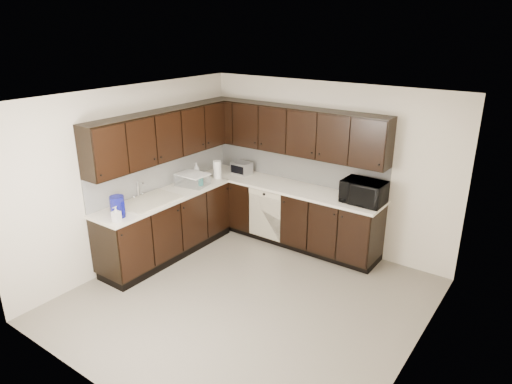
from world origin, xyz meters
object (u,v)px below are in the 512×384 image
at_px(sink, 149,206).
at_px(microwave, 364,192).
at_px(toaster_oven, 242,168).
at_px(blue_pitcher, 117,207).
at_px(storage_bin, 192,180).

height_order(sink, microwave, microwave).
height_order(microwave, toaster_oven, microwave).
bearing_deg(blue_pitcher, microwave, 33.59).
xyz_separation_m(sink, microwave, (2.43, 1.69, 0.22)).
distance_m(microwave, toaster_oven, 2.15).
distance_m(microwave, storage_bin, 2.55).
bearing_deg(sink, storage_bin, 89.05).
height_order(storage_bin, blue_pitcher, blue_pitcher).
distance_m(sink, blue_pitcher, 0.62).
xyz_separation_m(microwave, storage_bin, (-2.42, -0.82, -0.07)).
distance_m(microwave, blue_pitcher, 3.27).
relative_size(sink, blue_pitcher, 2.94).
bearing_deg(storage_bin, blue_pitcher, -87.45).
bearing_deg(sink, blue_pitcher, -82.19).
bearing_deg(storage_bin, microwave, 18.72).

